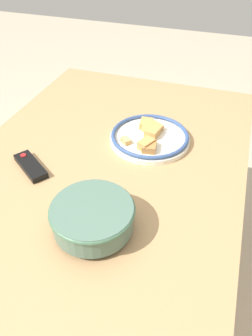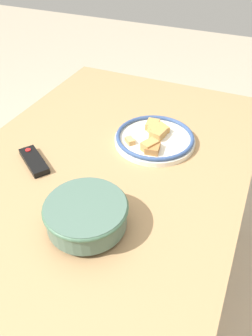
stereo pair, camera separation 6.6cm
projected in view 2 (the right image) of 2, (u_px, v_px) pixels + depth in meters
The scene contains 5 objects.
ground_plane at pixel (100, 304), 1.46m from camera, with size 8.00×8.00×0.00m, color #B7A88E.
dining_table at pixel (89, 201), 1.05m from camera, with size 1.56×0.91×0.73m.
noodle_bowl at pixel (86, 214), 0.84m from camera, with size 0.22×0.22×0.08m.
food_plate at pixel (155, 138), 1.16m from camera, with size 0.29×0.29×0.05m.
tv_remote at pixel (34, 161), 1.07m from camera, with size 0.13×0.15×0.02m.
Camera 2 is at (-0.63, -0.40, 1.40)m, focal length 35.00 mm.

